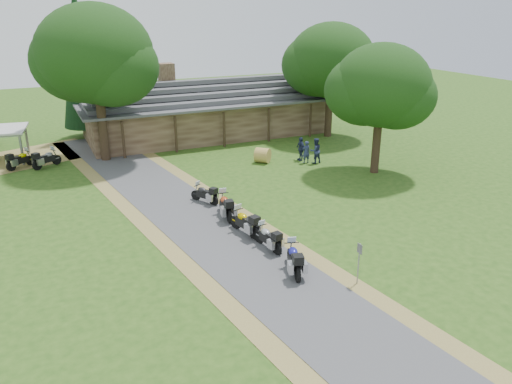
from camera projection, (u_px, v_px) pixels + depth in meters
name	position (u px, v px, depth m)	size (l,w,h in m)	color
ground	(259.00, 270.00, 21.54)	(120.00, 120.00, 0.00)	#264B15
driveway	(216.00, 236.00, 24.74)	(46.00, 46.00, 0.00)	#474649
lodge	(205.00, 107.00, 43.45)	(21.40, 9.40, 4.90)	#4F3828
motorcycle_row_a	(294.00, 258.00, 21.13)	(2.00, 0.65, 1.37)	navy
motorcycle_row_b	(268.00, 237.00, 23.21)	(1.82, 0.59, 1.24)	#9DA0A3
motorcycle_row_c	(245.00, 221.00, 24.68)	(2.03, 0.66, 1.39)	#BEA000
motorcycle_row_d	(225.00, 205.00, 26.71)	(2.09, 0.68, 1.43)	#C1461F
motorcycle_row_e	(204.00, 193.00, 28.68)	(1.76, 0.57, 1.20)	black
motorcycle_carport_a	(20.00, 159.00, 34.85)	(1.98, 0.65, 1.35)	#CFD101
motorcycle_carport_b	(46.00, 158.00, 35.04)	(2.01, 0.65, 1.37)	gray
person_a	(306.00, 150.00, 35.93)	(0.54, 0.39, 1.91)	navy
person_b	(315.00, 149.00, 35.85)	(0.61, 0.44, 2.16)	navy
person_c	(301.00, 147.00, 36.53)	(0.58, 0.42, 2.05)	navy
hay_bale	(263.00, 155.00, 36.17)	(1.08, 1.08, 0.99)	olive
sign_post	(359.00, 264.00, 20.16)	(0.33, 0.05, 1.82)	gray
oak_lodge_left	(97.00, 76.00, 34.80)	(8.04, 8.04, 12.29)	#15320F
oak_lodge_right	(331.00, 76.00, 41.93)	(7.28, 7.28, 10.43)	#15320F
oak_driveway	(380.00, 103.00, 32.57)	(6.35, 6.35, 9.53)	#15320F
cedar_near	(82.00, 64.00, 41.14)	(4.00, 4.00, 12.36)	black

